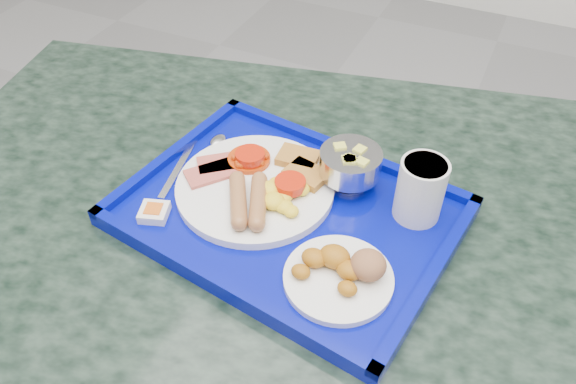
# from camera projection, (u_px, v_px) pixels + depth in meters

# --- Properties ---
(table) EXTENTS (1.49, 1.15, 0.83)m
(table) POSITION_uv_depth(u_px,v_px,m) (286.00, 293.00, 1.05)
(table) COLOR slate
(table) RESTS_ON floor
(tray) EXTENTS (0.55, 0.44, 0.03)m
(tray) POSITION_uv_depth(u_px,v_px,m) (288.00, 213.00, 0.89)
(tray) COLOR #030A91
(tray) RESTS_ON table
(main_plate) EXTENTS (0.26, 0.26, 0.04)m
(main_plate) POSITION_uv_depth(u_px,v_px,m) (259.00, 185.00, 0.91)
(main_plate) COLOR white
(main_plate) RESTS_ON tray
(bread_plate) EXTENTS (0.15, 0.15, 0.05)m
(bread_plate) POSITION_uv_depth(u_px,v_px,m) (342.00, 272.00, 0.78)
(bread_plate) COLOR white
(bread_plate) RESTS_ON tray
(fruit_bowl) EXTENTS (0.10, 0.10, 0.07)m
(fruit_bowl) POSITION_uv_depth(u_px,v_px,m) (350.00, 164.00, 0.90)
(fruit_bowl) COLOR #BBBABD
(fruit_bowl) RESTS_ON tray
(juice_cup) EXTENTS (0.07, 0.07, 0.10)m
(juice_cup) POSITION_uv_depth(u_px,v_px,m) (421.00, 188.00, 0.85)
(juice_cup) COLOR silver
(juice_cup) RESTS_ON tray
(spoon) EXTENTS (0.03, 0.15, 0.01)m
(spoon) POSITION_uv_depth(u_px,v_px,m) (212.00, 147.00, 1.00)
(spoon) COLOR #BBBABD
(spoon) RESTS_ON tray
(knife) EXTENTS (0.05, 0.17, 0.00)m
(knife) POSITION_uv_depth(u_px,v_px,m) (180.00, 165.00, 0.97)
(knife) COLOR #BBBABD
(knife) RESTS_ON tray
(jam_packet) EXTENTS (0.05, 0.05, 0.02)m
(jam_packet) POSITION_uv_depth(u_px,v_px,m) (154.00, 212.00, 0.88)
(jam_packet) COLOR white
(jam_packet) RESTS_ON tray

